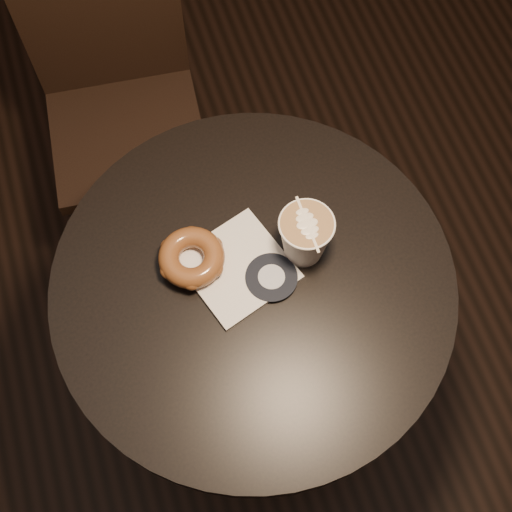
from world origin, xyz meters
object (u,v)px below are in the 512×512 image
Objects in this scene: cafe_table at (253,320)px; doughnut at (192,257)px; pastry_bag at (238,268)px; latte_cup at (305,237)px; chair at (115,81)px.

cafe_table is 0.25m from doughnut.
pastry_bag is 0.13m from latte_cup.
chair is at bearing 93.11° from doughnut.
doughnut is 0.20m from latte_cup.
latte_cup is at bearing -65.20° from chair.
doughnut is at bearing -81.04° from chair.
doughnut is at bearing 143.77° from cafe_table.
chair is 8.09× the size of doughnut.
latte_cup is (0.22, -0.65, 0.29)m from chair.
cafe_table is 0.27m from latte_cup.
chair is at bearing 108.95° from latte_cup.
doughnut is (0.03, -0.62, 0.26)m from chair.
pastry_bag reaches higher than cafe_table.
doughnut reaches higher than cafe_table.
latte_cup is at bearing 16.39° from cafe_table.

